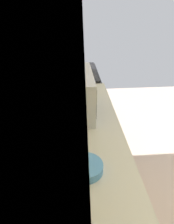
% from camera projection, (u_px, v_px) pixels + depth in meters
% --- Properties ---
extents(oven_range, '(0.64, 0.62, 1.11)m').
position_uv_depth(oven_range, '(71.00, 109.00, 2.64)').
color(oven_range, black).
rests_on(oven_range, ground_plane).
extents(microwave, '(0.49, 0.35, 0.30)m').
position_uv_depth(microwave, '(69.00, 94.00, 1.60)').
color(microwave, '#B7BABF').
rests_on(microwave, counter_run).
extents(bowl, '(0.19, 0.19, 0.04)m').
position_uv_depth(bowl, '(84.00, 167.00, 1.13)').
color(bowl, '#4C8CBF').
rests_on(bowl, counter_run).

